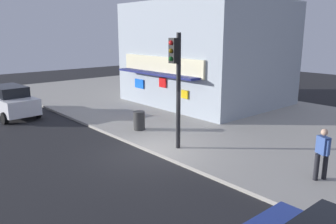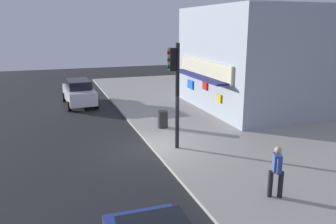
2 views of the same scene
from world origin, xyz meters
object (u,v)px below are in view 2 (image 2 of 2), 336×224
(traffic_light, at_px, (175,82))
(parked_car_white, at_px, (79,92))
(pedestrian, at_px, (277,170))
(trash_can, at_px, (163,119))

(traffic_light, distance_m, parked_car_white, 11.48)
(parked_car_white, bearing_deg, pedestrian, 16.18)
(trash_can, bearing_deg, parked_car_white, -154.16)
(traffic_light, bearing_deg, trash_can, 171.21)
(pedestrian, height_order, parked_car_white, pedestrian)
(traffic_light, relative_size, trash_can, 5.10)
(traffic_light, xyz_separation_m, trash_can, (-3.20, 0.50, -2.53))
(trash_can, xyz_separation_m, pedestrian, (8.48, 0.98, 0.48))
(pedestrian, bearing_deg, trash_can, -173.39)
(traffic_light, bearing_deg, pedestrian, 15.64)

